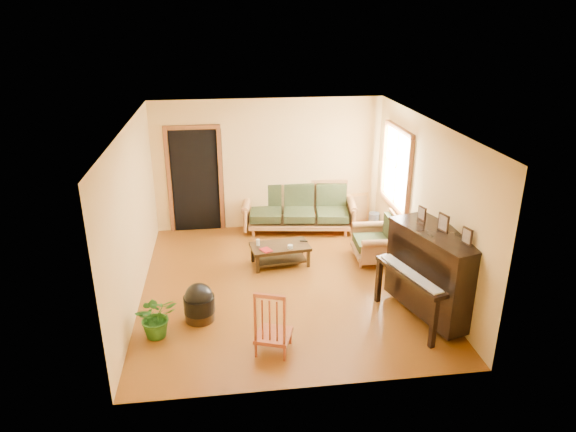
{
  "coord_description": "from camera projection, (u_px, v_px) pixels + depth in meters",
  "views": [
    {
      "loc": [
        -0.9,
        -7.28,
        4.08
      ],
      "look_at": [
        0.09,
        0.2,
        1.1
      ],
      "focal_mm": 32.0,
      "sensor_mm": 36.0,
      "label": 1
    }
  ],
  "objects": [
    {
      "name": "piano",
      "position": [
        434.0,
        275.0,
        7.23
      ],
      "size": [
        1.26,
        1.67,
        1.31
      ],
      "primitive_type": "cube",
      "rotation": [
        0.0,
        0.0,
        0.29
      ],
      "color": "black",
      "rests_on": "floor"
    },
    {
      "name": "ceramic_crock",
      "position": [
        374.0,
        219.0,
        10.57
      ],
      "size": [
        0.26,
        0.26,
        0.27
      ],
      "primitive_type": "cylinder",
      "rotation": [
        0.0,
        0.0,
        0.23
      ],
      "color": "#355AA1",
      "rests_on": "floor"
    },
    {
      "name": "candle",
      "position": [
        258.0,
        242.0,
        8.82
      ],
      "size": [
        0.08,
        0.08,
        0.11
      ],
      "primitive_type": "cylinder",
      "rotation": [
        0.0,
        0.0,
        -0.35
      ],
      "color": "silver",
      "rests_on": "coffee_table"
    },
    {
      "name": "glass_jar",
      "position": [
        290.0,
        247.0,
        8.72
      ],
      "size": [
        0.12,
        0.12,
        0.06
      ],
      "primitive_type": "cylinder",
      "rotation": [
        0.0,
        0.0,
        -0.42
      ],
      "color": "white",
      "rests_on": "coffee_table"
    },
    {
      "name": "floor",
      "position": [
        284.0,
        284.0,
        8.32
      ],
      "size": [
        5.0,
        5.0,
        0.0
      ],
      "primitive_type": "plane",
      "color": "#5C2F0C",
      "rests_on": "ground"
    },
    {
      "name": "red_chair",
      "position": [
        273.0,
        319.0,
        6.51
      ],
      "size": [
        0.57,
        0.59,
        0.93
      ],
      "primitive_type": "cube",
      "rotation": [
        0.0,
        0.0,
        -0.34
      ],
      "color": "maroon",
      "rests_on": "floor"
    },
    {
      "name": "armchair",
      "position": [
        375.0,
        238.0,
        8.99
      ],
      "size": [
        0.85,
        0.88,
        0.85
      ],
      "primitive_type": "cube",
      "rotation": [
        0.0,
        0.0,
        -0.05
      ],
      "color": "#9D6739",
      "rests_on": "floor"
    },
    {
      "name": "leaning_frame",
      "position": [
        358.0,
        208.0,
        10.65
      ],
      "size": [
        0.51,
        0.2,
        0.66
      ],
      "primitive_type": "cube",
      "rotation": [
        0.0,
        0.0,
        0.18
      ],
      "color": "gold",
      "rests_on": "floor"
    },
    {
      "name": "footstool",
      "position": [
        199.0,
        306.0,
        7.28
      ],
      "size": [
        0.48,
        0.48,
        0.42
      ],
      "primitive_type": "cylinder",
      "rotation": [
        0.0,
        0.0,
        0.08
      ],
      "color": "black",
      "rests_on": "floor"
    },
    {
      "name": "potted_plant",
      "position": [
        156.0,
        316.0,
        6.87
      ],
      "size": [
        0.64,
        0.59,
        0.61
      ],
      "primitive_type": "imported",
      "rotation": [
        0.0,
        0.0,
        0.22
      ],
      "color": "#255E1A",
      "rests_on": "floor"
    },
    {
      "name": "doorway",
      "position": [
        195.0,
        181.0,
        10.06
      ],
      "size": [
        1.08,
        0.16,
        2.05
      ],
      "primitive_type": "cube",
      "color": "black",
      "rests_on": "floor"
    },
    {
      "name": "window",
      "position": [
        397.0,
        168.0,
        9.24
      ],
      "size": [
        0.12,
        1.36,
        1.46
      ],
      "primitive_type": "cube",
      "color": "white",
      "rests_on": "right_wall"
    },
    {
      "name": "remote",
      "position": [
        304.0,
        241.0,
        8.99
      ],
      "size": [
        0.15,
        0.08,
        0.01
      ],
      "primitive_type": "cube",
      "rotation": [
        0.0,
        0.0,
        -0.32
      ],
      "color": "black",
      "rests_on": "coffee_table"
    },
    {
      "name": "sofa",
      "position": [
        299.0,
        208.0,
        10.23
      ],
      "size": [
        2.29,
        1.21,
        0.94
      ],
      "primitive_type": "cube",
      "rotation": [
        0.0,
        0.0,
        -0.14
      ],
      "color": "#9D6739",
      "rests_on": "floor"
    },
    {
      "name": "coffee_table",
      "position": [
        280.0,
        255.0,
        8.91
      ],
      "size": [
        1.06,
        0.66,
        0.36
      ],
      "primitive_type": "cube",
      "rotation": [
        0.0,
        0.0,
        0.12
      ],
      "color": "black",
      "rests_on": "floor"
    },
    {
      "name": "book",
      "position": [
        262.0,
        251.0,
        8.6
      ],
      "size": [
        0.23,
        0.26,
        0.02
      ],
      "primitive_type": "imported",
      "rotation": [
        0.0,
        0.0,
        0.47
      ],
      "color": "maroon",
      "rests_on": "coffee_table"
    }
  ]
}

